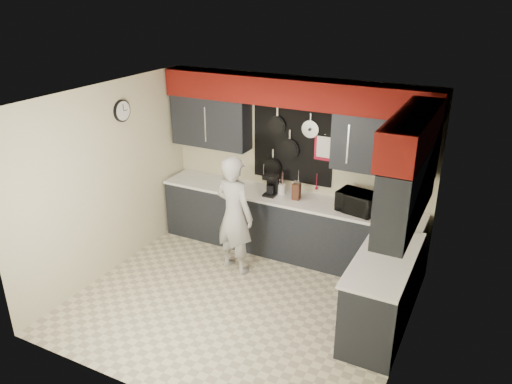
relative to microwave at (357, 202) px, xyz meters
The scene contains 10 objects.
ground 2.03m from the microwave, 127.04° to the right, with size 4.00×4.00×0.00m, color beige.
back_wall_assembly 1.42m from the microwave, 168.34° to the left, with size 4.00×0.36×2.60m.
right_wall_assembly 1.64m from the microwave, 54.30° to the right, with size 0.36×3.50×2.60m.
left_wall_assembly 3.35m from the microwave, 155.74° to the right, with size 0.05×3.50×2.60m.
base_cabinets 0.86m from the microwave, 155.26° to the right, with size 3.95×2.20×0.92m.
microwave is the anchor object (origin of this frame).
knife_block 0.88m from the microwave, behind, with size 0.11×0.11×0.24m, color #351910.
utensil_crock 1.17m from the microwave, behind, with size 0.12×0.12×0.15m, color white.
coffee_maker 1.27m from the microwave, behind, with size 0.18×0.22×0.32m.
person 1.66m from the microwave, 155.04° to the right, with size 0.62×0.40×1.69m, color #A5A4A2.
Camera 1 is at (2.59, -4.65, 3.75)m, focal length 35.00 mm.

